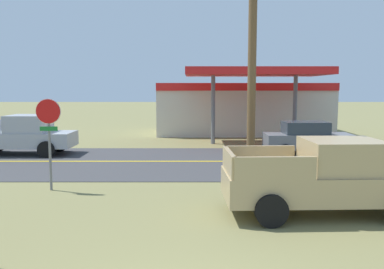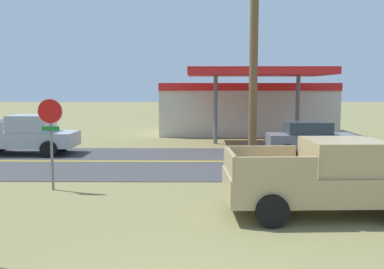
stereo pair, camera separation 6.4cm
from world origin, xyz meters
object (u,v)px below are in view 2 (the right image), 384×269
object	(u,v)px
stop_sign	(51,128)
gas_station	(245,106)
car_grey_mid_lane	(309,138)
utility_pole	(254,32)
pickup_silver_on_road	(24,135)
pickup_tan_parked_on_lawn	(328,178)

from	to	relation	value
stop_sign	gas_station	size ratio (longest dim) A/B	0.25
car_grey_mid_lane	gas_station	bearing A→B (deg)	102.02
gas_station	utility_pole	bearing A→B (deg)	-96.05
gas_station	pickup_silver_on_road	bearing A→B (deg)	-141.44
stop_sign	pickup_silver_on_road	xyz separation A→B (m)	(-3.86, 7.11, -1.06)
pickup_tan_parked_on_lawn	pickup_silver_on_road	xyz separation A→B (m)	(-11.92, 9.58, 0.00)
stop_sign	car_grey_mid_lane	bearing A→B (deg)	34.80
stop_sign	utility_pole	size ratio (longest dim) A/B	0.32
utility_pole	pickup_tan_parked_on_lawn	world-z (taller)	utility_pole
utility_pole	gas_station	xyz separation A→B (m)	(1.79, 16.92, -3.04)
stop_sign	car_grey_mid_lane	xyz separation A→B (m)	(10.23, 7.11, -1.20)
stop_sign	pickup_silver_on_road	distance (m)	8.16
gas_station	car_grey_mid_lane	bearing A→B (deg)	-77.98
utility_pole	stop_sign	bearing A→B (deg)	178.11
stop_sign	pickup_tan_parked_on_lawn	xyz separation A→B (m)	(8.07, -2.47, -1.06)
utility_pole	gas_station	world-z (taller)	utility_pole
car_grey_mid_lane	stop_sign	bearing A→B (deg)	-145.20
stop_sign	car_grey_mid_lane	size ratio (longest dim) A/B	0.70
utility_pole	gas_station	size ratio (longest dim) A/B	0.78
gas_station	pickup_silver_on_road	size ratio (longest dim) A/B	2.31
pickup_silver_on_road	car_grey_mid_lane	world-z (taller)	pickup_silver_on_road
pickup_tan_parked_on_lawn	gas_station	bearing A→B (deg)	89.64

